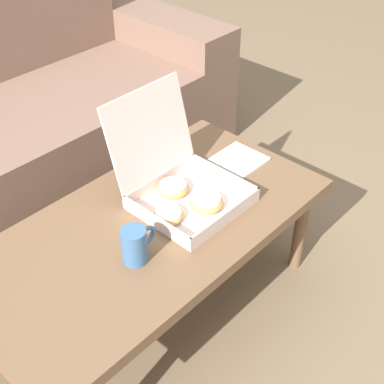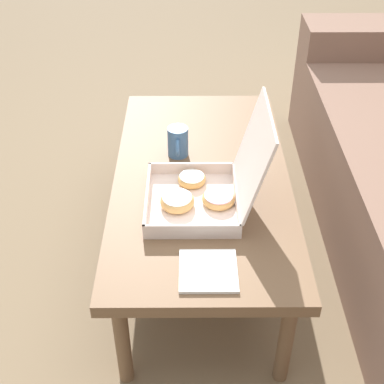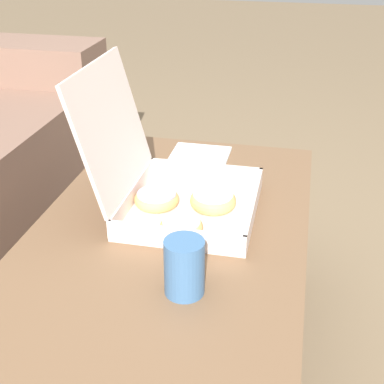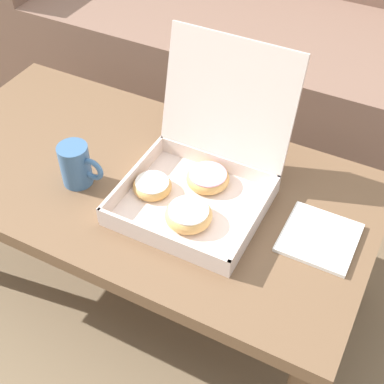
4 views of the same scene
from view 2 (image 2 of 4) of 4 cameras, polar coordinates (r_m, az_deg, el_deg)
The scene contains 5 objects.
ground_plane at distance 2.06m, azimuth 4.79°, elevation -7.05°, with size 12.00×12.00×0.00m, color #756047.
coffee_table at distance 1.82m, azimuth 1.02°, elevation 0.83°, with size 1.14×0.59×0.39m.
pastry_box at distance 1.64m, azimuth 1.59°, elevation 0.43°, with size 0.32×0.36×0.33m.
coffee_mug at distance 1.87m, azimuth -1.51°, elevation 5.35°, with size 0.11×0.07×0.11m.
napkin_stack at distance 1.46m, azimuth 1.74°, elevation -8.39°, with size 0.16×0.16×0.01m.
Camera 2 is at (1.46, -0.18, 1.45)m, focal length 50.00 mm.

